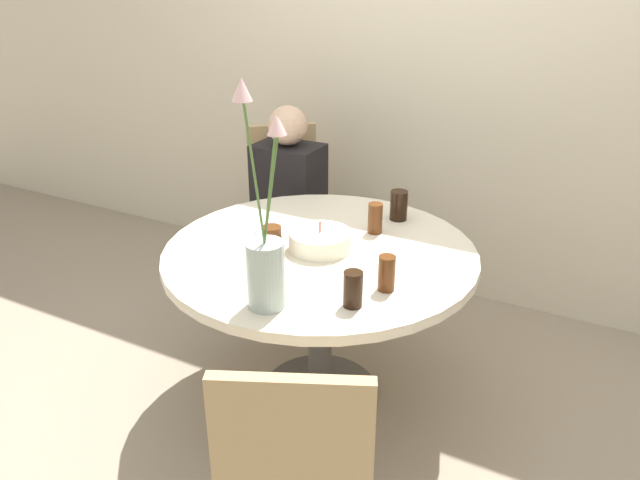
{
  "coord_description": "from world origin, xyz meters",
  "views": [
    {
      "loc": [
        1.05,
        -1.97,
        1.77
      ],
      "look_at": [
        0.0,
        0.0,
        0.75
      ],
      "focal_mm": 35.0,
      "sensor_mm": 36.0,
      "label": 1
    }
  ],
  "objects_px": {
    "birthday_cake": "(320,241)",
    "side_plate": "(275,230)",
    "drink_glass_0": "(399,205)",
    "drink_glass_2": "(387,273)",
    "person_woman": "(289,214)",
    "chair_left_flank": "(297,479)",
    "chair_right_flank": "(285,200)",
    "drink_glass_3": "(353,289)",
    "drink_glass_1": "(272,240)",
    "flower_vase": "(266,256)",
    "drink_glass_4": "(375,218)"
  },
  "relations": [
    {
      "from": "chair_right_flank",
      "to": "chair_left_flank",
      "type": "bearing_deg",
      "value": -97.09
    },
    {
      "from": "side_plate",
      "to": "drink_glass_4",
      "type": "xyz_separation_m",
      "value": [
        0.38,
        0.18,
        0.06
      ]
    },
    {
      "from": "flower_vase",
      "to": "drink_glass_1",
      "type": "relative_size",
      "value": 6.63
    },
    {
      "from": "chair_right_flank",
      "to": "person_woman",
      "type": "relative_size",
      "value": 0.85
    },
    {
      "from": "birthday_cake",
      "to": "drink_glass_0",
      "type": "xyz_separation_m",
      "value": [
        0.16,
        0.44,
        0.03
      ]
    },
    {
      "from": "drink_glass_4",
      "to": "drink_glass_0",
      "type": "bearing_deg",
      "value": 79.44
    },
    {
      "from": "side_plate",
      "to": "drink_glass_4",
      "type": "relative_size",
      "value": 1.35
    },
    {
      "from": "drink_glass_0",
      "to": "drink_glass_1",
      "type": "distance_m",
      "value": 0.64
    },
    {
      "from": "person_woman",
      "to": "birthday_cake",
      "type": "bearing_deg",
      "value": -51.1
    },
    {
      "from": "drink_glass_0",
      "to": "person_woman",
      "type": "bearing_deg",
      "value": 161.28
    },
    {
      "from": "birthday_cake",
      "to": "drink_glass_0",
      "type": "relative_size",
      "value": 1.88
    },
    {
      "from": "chair_left_flank",
      "to": "drink_glass_2",
      "type": "height_order",
      "value": "chair_left_flank"
    },
    {
      "from": "birthday_cake",
      "to": "flower_vase",
      "type": "xyz_separation_m",
      "value": [
        0.06,
        -0.47,
        0.15
      ]
    },
    {
      "from": "chair_left_flank",
      "to": "side_plate",
      "type": "xyz_separation_m",
      "value": [
        -0.68,
        1.0,
        0.18
      ]
    },
    {
      "from": "chair_right_flank",
      "to": "birthday_cake",
      "type": "relative_size",
      "value": 3.76
    },
    {
      "from": "drink_glass_3",
      "to": "drink_glass_4",
      "type": "relative_size",
      "value": 0.97
    },
    {
      "from": "chair_left_flank",
      "to": "birthday_cake",
      "type": "xyz_separation_m",
      "value": [
        -0.43,
        0.93,
        0.21
      ]
    },
    {
      "from": "drink_glass_0",
      "to": "drink_glass_2",
      "type": "height_order",
      "value": "drink_glass_0"
    },
    {
      "from": "side_plate",
      "to": "chair_right_flank",
      "type": "bearing_deg",
      "value": 118.08
    },
    {
      "from": "person_woman",
      "to": "drink_glass_0",
      "type": "bearing_deg",
      "value": -18.72
    },
    {
      "from": "drink_glass_1",
      "to": "person_woman",
      "type": "height_order",
      "value": "person_woman"
    },
    {
      "from": "drink_glass_2",
      "to": "flower_vase",
      "type": "bearing_deg",
      "value": -135.84
    },
    {
      "from": "birthday_cake",
      "to": "drink_glass_2",
      "type": "relative_size",
      "value": 1.94
    },
    {
      "from": "drink_glass_1",
      "to": "person_woman",
      "type": "bearing_deg",
      "value": 116.55
    },
    {
      "from": "side_plate",
      "to": "drink_glass_0",
      "type": "xyz_separation_m",
      "value": [
        0.41,
        0.37,
        0.06
      ]
    },
    {
      "from": "side_plate",
      "to": "person_woman",
      "type": "xyz_separation_m",
      "value": [
        -0.29,
        0.6,
        -0.2
      ]
    },
    {
      "from": "birthday_cake",
      "to": "drink_glass_1",
      "type": "distance_m",
      "value": 0.19
    },
    {
      "from": "drink_glass_3",
      "to": "drink_glass_4",
      "type": "xyz_separation_m",
      "value": [
        -0.18,
        0.59,
        0.0
      ]
    },
    {
      "from": "side_plate",
      "to": "drink_glass_2",
      "type": "bearing_deg",
      "value": -22.34
    },
    {
      "from": "chair_right_flank",
      "to": "drink_glass_3",
      "type": "bearing_deg",
      "value": -89.07
    },
    {
      "from": "side_plate",
      "to": "person_woman",
      "type": "distance_m",
      "value": 0.7
    },
    {
      "from": "birthday_cake",
      "to": "side_plate",
      "type": "relative_size",
      "value": 1.43
    },
    {
      "from": "chair_left_flank",
      "to": "side_plate",
      "type": "distance_m",
      "value": 1.22
    },
    {
      "from": "birthday_cake",
      "to": "drink_glass_2",
      "type": "xyz_separation_m",
      "value": [
        0.36,
        -0.18,
        0.03
      ]
    },
    {
      "from": "chair_right_flank",
      "to": "flower_vase",
      "type": "distance_m",
      "value": 1.5
    },
    {
      "from": "chair_right_flank",
      "to": "person_woman",
      "type": "xyz_separation_m",
      "value": [
        0.1,
        -0.12,
        -0.02
      ]
    },
    {
      "from": "birthday_cake",
      "to": "drink_glass_1",
      "type": "relative_size",
      "value": 2.14
    },
    {
      "from": "birthday_cake",
      "to": "flower_vase",
      "type": "height_order",
      "value": "flower_vase"
    },
    {
      "from": "drink_glass_1",
      "to": "drink_glass_2",
      "type": "xyz_separation_m",
      "value": [
        0.5,
        -0.06,
        0.01
      ]
    },
    {
      "from": "flower_vase",
      "to": "person_woman",
      "type": "relative_size",
      "value": 0.7
    },
    {
      "from": "chair_left_flank",
      "to": "drink_glass_2",
      "type": "distance_m",
      "value": 0.79
    },
    {
      "from": "drink_glass_4",
      "to": "person_woman",
      "type": "xyz_separation_m",
      "value": [
        -0.67,
        0.42,
        -0.26
      ]
    },
    {
      "from": "drink_glass_4",
      "to": "drink_glass_2",
      "type": "bearing_deg",
      "value": -62.05
    },
    {
      "from": "person_woman",
      "to": "drink_glass_2",
      "type": "bearing_deg",
      "value": -43.52
    },
    {
      "from": "chair_right_flank",
      "to": "person_woman",
      "type": "height_order",
      "value": "person_woman"
    },
    {
      "from": "drink_glass_0",
      "to": "side_plate",
      "type": "bearing_deg",
      "value": -138.59
    },
    {
      "from": "drink_glass_0",
      "to": "chair_left_flank",
      "type": "bearing_deg",
      "value": -78.86
    },
    {
      "from": "side_plate",
      "to": "drink_glass_4",
      "type": "height_order",
      "value": "drink_glass_4"
    },
    {
      "from": "side_plate",
      "to": "person_woman",
      "type": "bearing_deg",
      "value": 115.52
    },
    {
      "from": "chair_right_flank",
      "to": "flower_vase",
      "type": "height_order",
      "value": "flower_vase"
    }
  ]
}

